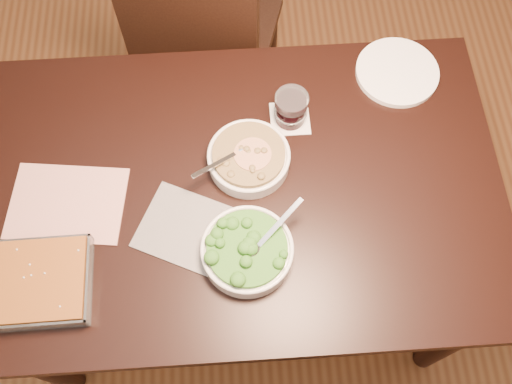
{
  "coord_description": "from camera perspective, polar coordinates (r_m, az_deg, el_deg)",
  "views": [
    {
      "loc": [
        0.0,
        -0.65,
        2.11
      ],
      "look_at": [
        0.04,
        -0.05,
        0.8
      ],
      "focal_mm": 40.0,
      "sensor_mm": 36.0,
      "label": 1
    }
  ],
  "objects": [
    {
      "name": "broccoli_bowl",
      "position": [
        1.41,
        -0.87,
        -5.88
      ],
      "size": [
        0.23,
        0.23,
        0.09
      ],
      "color": "white",
      "rests_on": "table"
    },
    {
      "name": "dinner_plate",
      "position": [
        1.74,
        13.93,
        11.56
      ],
      "size": [
        0.24,
        0.24,
        0.02
      ],
      "primitive_type": "cylinder",
      "color": "white",
      "rests_on": "table"
    },
    {
      "name": "wine_tumbler",
      "position": [
        1.56,
        3.51,
        8.4
      ],
      "size": [
        0.09,
        0.09,
        0.1
      ],
      "color": "black",
      "rests_on": "coaster"
    },
    {
      "name": "magazine_a",
      "position": [
        1.56,
        -18.35,
        -1.07
      ],
      "size": [
        0.32,
        0.25,
        0.01
      ],
      "primitive_type": "cube",
      "rotation": [
        0.0,
        0.0,
        -0.12
      ],
      "color": "#AE3531",
      "rests_on": "table"
    },
    {
      "name": "baking_dish",
      "position": [
        1.49,
        -21.85,
        -8.46
      ],
      "size": [
        0.3,
        0.22,
        0.05
      ],
      "rotation": [
        0.0,
        0.0,
        0.01
      ],
      "color": "silver",
      "rests_on": "table"
    },
    {
      "name": "chair_far",
      "position": [
        2.06,
        -5.31,
        14.91
      ],
      "size": [
        0.56,
        0.56,
        0.95
      ],
      "rotation": [
        0.0,
        0.0,
        2.85
      ],
      "color": "black",
      "rests_on": "ground"
    },
    {
      "name": "magazine_b",
      "position": [
        1.46,
        -6.22,
        -3.93
      ],
      "size": [
        0.33,
        0.29,
        0.0
      ],
      "primitive_type": "cube",
      "rotation": [
        0.0,
        0.0,
        -0.44
      ],
      "color": "#23232A",
      "rests_on": "table"
    },
    {
      "name": "table",
      "position": [
        1.59,
        -1.56,
        -0.8
      ],
      "size": [
        1.4,
        0.9,
        0.75
      ],
      "color": "black",
      "rests_on": "ground"
    },
    {
      "name": "stew_bowl",
      "position": [
        1.51,
        -0.72,
        3.45
      ],
      "size": [
        0.22,
        0.22,
        0.09
      ],
      "color": "white",
      "rests_on": "table"
    },
    {
      "name": "ground",
      "position": [
        2.21,
        -1.14,
        -7.74
      ],
      "size": [
        4.0,
        4.0,
        0.0
      ],
      "primitive_type": "plane",
      "color": "#4D2B16",
      "rests_on": "ground"
    },
    {
      "name": "coaster",
      "position": [
        1.61,
        3.41,
        7.34
      ],
      "size": [
        0.11,
        0.11,
        0.0
      ],
      "primitive_type": "cube",
      "color": "white",
      "rests_on": "table"
    }
  ]
}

